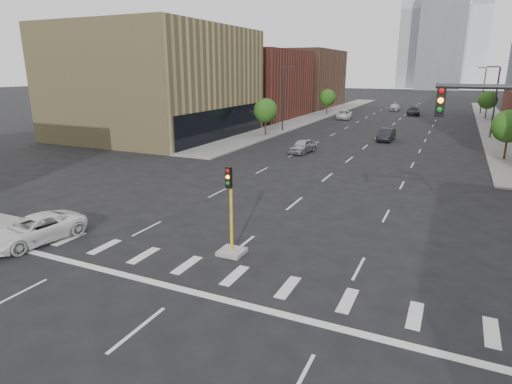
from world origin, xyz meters
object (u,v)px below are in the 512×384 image
Objects in this scene: car_mid_right at (386,135)px; car_deep_right at (413,111)px; median_traffic_signal at (231,235)px; parked_minivan at (35,229)px; car_near_left at (303,146)px; car_distant at (395,107)px; car_far_left at (344,115)px.

car_deep_right reaches higher than car_mid_right.
parked_minivan is at bearing -163.48° from median_traffic_signal.
car_mid_right reaches higher than parked_minivan.
car_near_left is 54.66m from car_distant.
car_near_left is at bearing 101.61° from median_traffic_signal.
median_traffic_signal is 81.27m from car_distant.
car_distant is at bearing 92.18° from median_traffic_signal.
car_distant is (6.15, 20.57, 0.02)m from car_far_left.
car_mid_right is at bearing 87.77° from median_traffic_signal.
car_near_left is at bearing -118.47° from car_mid_right.
car_distant is 84.46m from parked_minivan.
car_far_left is at bearing -105.58° from car_distant.
car_far_left is (-9.24, 60.63, -0.22)m from median_traffic_signal.
car_distant is at bearing 64.80° from car_far_left.
parked_minivan is (-0.76, -63.60, -0.05)m from car_far_left.
parked_minivan is at bearing -99.25° from car_far_left.
median_traffic_signal reaches higher than car_near_left.
car_deep_right is (0.00, 34.06, 0.04)m from car_mid_right.
car_mid_right is at bearing -72.57° from car_far_left.
car_far_left is (-3.78, 34.04, 0.01)m from car_near_left.
car_near_left is 0.80× the size of car_far_left.
car_near_left is 0.94× the size of car_mid_right.
parked_minivan is at bearing -93.63° from car_distant.
parked_minivan is (-11.50, -75.63, -0.10)m from car_deep_right.
car_far_left is at bearing -139.40° from car_deep_right.
car_deep_right is (10.74, 12.03, 0.05)m from car_far_left.
car_distant reaches higher than parked_minivan.
car_deep_right is 76.50m from parked_minivan.
car_deep_right reaches higher than parked_minivan.
median_traffic_signal is at bearing -98.83° from car_deep_right.
car_far_left is (-10.74, 22.03, -0.01)m from car_mid_right.
median_traffic_signal is 0.95× the size of car_mid_right.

